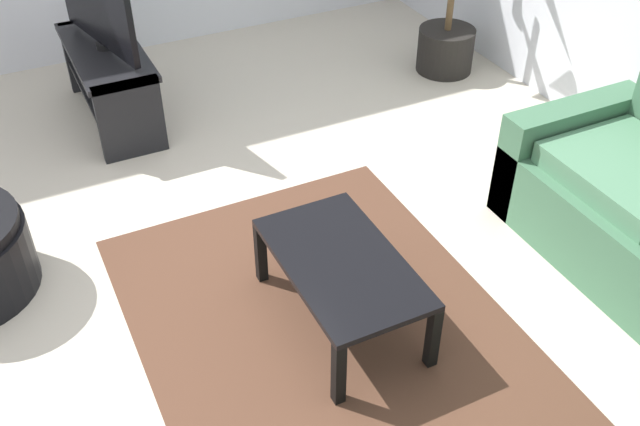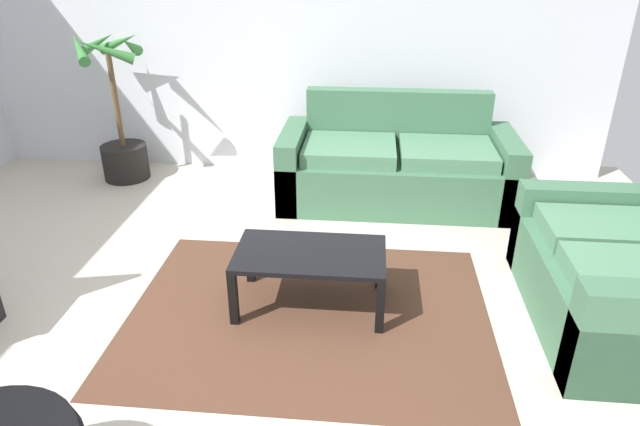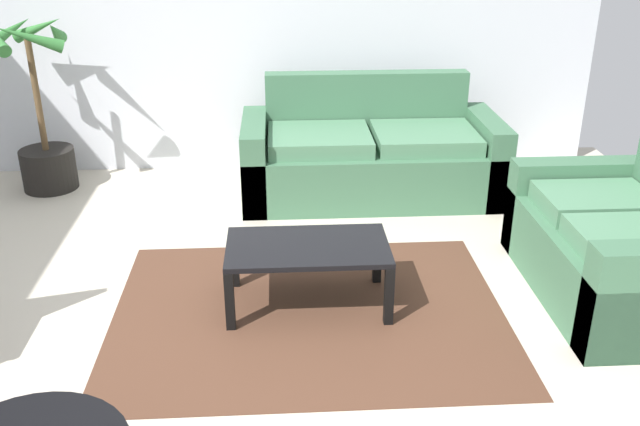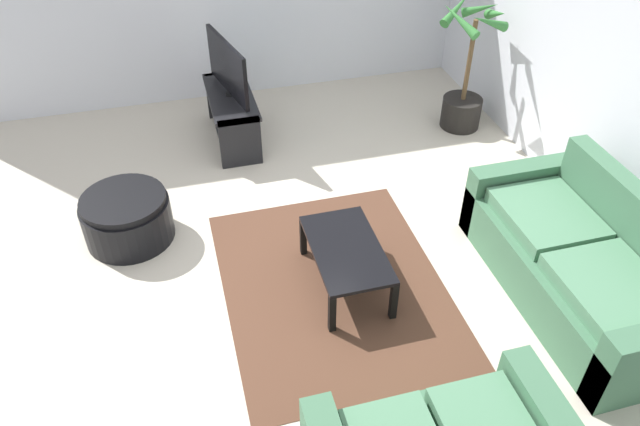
{
  "view_description": "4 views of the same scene",
  "coord_description": "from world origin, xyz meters",
  "px_view_note": "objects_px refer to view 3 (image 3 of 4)",
  "views": [
    {
      "loc": [
        2.65,
        -0.57,
        2.6
      ],
      "look_at": [
        0.12,
        0.67,
        0.41
      ],
      "focal_mm": 41.0,
      "sensor_mm": 36.0,
      "label": 1
    },
    {
      "loc": [
        0.79,
        -2.28,
        2.06
      ],
      "look_at": [
        0.49,
        0.86,
        0.52
      ],
      "focal_mm": 31.23,
      "sensor_mm": 36.0,
      "label": 2
    },
    {
      "loc": [
        0.31,
        -2.87,
        2.12
      ],
      "look_at": [
        0.5,
        0.36,
        0.68
      ],
      "focal_mm": 39.14,
      "sensor_mm": 36.0,
      "label": 3
    },
    {
      "loc": [
        3.69,
        -0.47,
        3.46
      ],
      "look_at": [
        0.33,
        0.44,
        0.66
      ],
      "focal_mm": 34.02,
      "sensor_mm": 36.0,
      "label": 4
    }
  ],
  "objects_px": {
    "couch_main": "(370,157)",
    "coffee_table": "(308,253)",
    "couch_loveseat": "(623,249)",
    "potted_palm": "(43,135)"
  },
  "relations": [
    {
      "from": "couch_main",
      "to": "coffee_table",
      "type": "height_order",
      "value": "couch_main"
    },
    {
      "from": "couch_main",
      "to": "potted_palm",
      "type": "height_order",
      "value": "potted_palm"
    },
    {
      "from": "couch_main",
      "to": "coffee_table",
      "type": "bearing_deg",
      "value": -108.79
    },
    {
      "from": "couch_loveseat",
      "to": "potted_palm",
      "type": "xyz_separation_m",
      "value": [
        -3.84,
        1.92,
        0.16
      ]
    },
    {
      "from": "couch_loveseat",
      "to": "coffee_table",
      "type": "relative_size",
      "value": 1.54
    },
    {
      "from": "couch_loveseat",
      "to": "potted_palm",
      "type": "bearing_deg",
      "value": 153.41
    },
    {
      "from": "couch_main",
      "to": "coffee_table",
      "type": "distance_m",
      "value": 1.76
    },
    {
      "from": "coffee_table",
      "to": "potted_palm",
      "type": "relative_size",
      "value": 0.66
    },
    {
      "from": "couch_loveseat",
      "to": "coffee_table",
      "type": "xyz_separation_m",
      "value": [
        -1.83,
        -0.01,
        0.03
      ]
    },
    {
      "from": "couch_main",
      "to": "couch_loveseat",
      "type": "relative_size",
      "value": 1.42
    }
  ]
}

